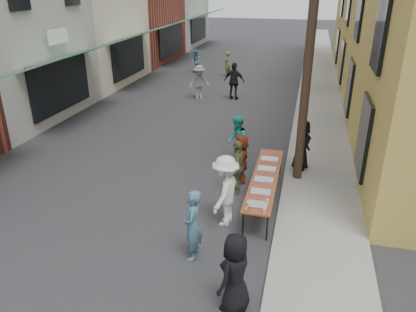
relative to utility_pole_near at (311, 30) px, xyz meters
The scene contains 26 objects.
ground 6.91m from the utility_pole_near, 145.10° to the right, with size 120.00×120.00×0.00m, color #28282B.
sidewalk 12.82m from the utility_pole_near, 86.66° to the left, with size 2.20×60.00×0.10m, color gray.
storefront_row 18.65m from the utility_pole_near, 140.09° to the left, with size 8.00×37.00×9.00m.
utility_pole_near is the anchor object (origin of this frame).
utility_pole_mid 12.00m from the utility_pole_near, 90.00° to the left, with size 0.26×0.26×9.00m, color #2D2116.
serving_table 4.18m from the utility_pole_near, 118.63° to the right, with size 0.70×4.00×0.75m.
catering_tray_sausage 4.97m from the utility_pole_near, 104.81° to the right, with size 0.50×0.33×0.08m, color maroon.
catering_tray_foil_b 4.58m from the utility_pole_near, 108.36° to the right, with size 0.50×0.33×0.08m, color #B2B2B7.
catering_tray_buns 4.23m from the utility_pole_near, 114.58° to the right, with size 0.50×0.33×0.08m, color tan.
catering_tray_foil_d 3.98m from the utility_pole_near, 126.34° to the right, with size 0.50×0.33×0.08m, color #B2B2B7.
catering_tray_buns_end 3.83m from the utility_pole_near, 151.97° to the right, with size 0.50×0.33×0.08m, color tan.
condiment_jar_a 5.21m from the utility_pole_near, 106.94° to the right, with size 0.07×0.07×0.08m, color #A57F26.
condiment_jar_b 5.14m from the utility_pole_near, 107.41° to the right, with size 0.07×0.07×0.08m, color #A57F26.
condiment_jar_c 5.08m from the utility_pole_near, 107.91° to the right, with size 0.07×0.07×0.08m, color #A57F26.
cup_stack 5.09m from the utility_pole_near, 100.61° to the right, with size 0.08×0.08×0.12m, color tan.
guest_front_a 6.91m from the utility_pole_near, 98.85° to the right, with size 0.80×0.52×1.64m, color black.
guest_front_b 6.14m from the utility_pole_near, 115.08° to the right, with size 0.61×0.40×1.66m, color #436782.
guest_front_c 4.23m from the utility_pole_near, 162.24° to the left, with size 0.83×0.65×1.70m, color teal.
guest_front_d 4.92m from the utility_pole_near, 119.75° to the right, with size 1.20×0.69×1.86m, color silver.
guest_front_e 4.24m from the utility_pole_near, 143.95° to the right, with size 0.95×0.39×1.62m, color #526138.
guest_queue_back 4.13m from the utility_pole_near, 163.91° to the right, with size 1.42×0.45×1.53m, color maroon.
server 3.65m from the utility_pole_near, 85.94° to the left, with size 0.80×0.52×1.63m, color black.
passerby_left 10.50m from the utility_pole_near, 123.10° to the left, with size 1.14×0.66×1.76m, color slate.
passerby_mid 10.03m from the utility_pole_near, 112.74° to the left, with size 1.11×0.46×1.90m, color black.
passerby_right 15.27m from the utility_pole_near, 110.01° to the left, with size 0.57×0.38×1.57m, color brown.
passerby_far 16.58m from the utility_pole_near, 116.86° to the left, with size 0.73×0.57×1.51m, color teal.
Camera 1 is at (4.35, -8.62, 5.73)m, focal length 35.00 mm.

